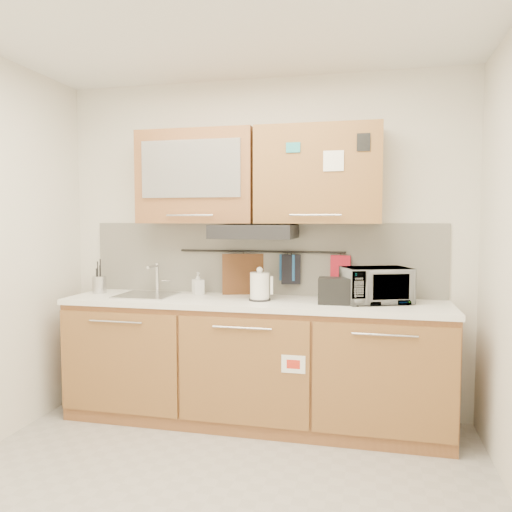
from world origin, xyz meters
The scene contains 18 objects.
floor centered at (0.00, 0.00, 0.00)m, with size 3.20×3.20×0.00m, color #9E9993.
wall_back centered at (0.00, 1.50, 1.30)m, with size 3.20×3.20×0.00m, color silver.
base_cabinet centered at (0.00, 1.19, 0.41)m, with size 2.80×0.64×0.88m.
countertop centered at (0.00, 1.19, 0.90)m, with size 2.82×0.62×0.04m, color white.
backsplash centered at (0.00, 1.49, 1.20)m, with size 2.80×0.02×0.56m, color silver.
upper_cabinets centered at (0.00, 1.32, 1.83)m, with size 1.82×0.37×0.70m.
range_hood centered at (0.00, 1.25, 1.42)m, with size 0.60×0.46×0.10m, color black.
sink centered at (-0.85, 1.21, 0.92)m, with size 0.42×0.40×0.26m.
utensil_rail centered at (0.00, 1.45, 1.26)m, with size 0.02×0.02×1.30m, color black.
utensil_crock centered at (-1.28, 1.25, 0.99)m, with size 0.12×0.12×0.27m.
kettle centered at (0.06, 1.17, 1.02)m, with size 0.18×0.16×0.25m.
toaster centered at (0.61, 1.14, 1.01)m, with size 0.25×0.15×0.18m.
microwave centered at (0.88, 1.25, 1.05)m, with size 0.45×0.31×0.25m, color #999999.
soap_bottle centered at (-0.48, 1.35, 1.01)m, with size 0.08×0.08×0.18m, color #999999.
cutting_board centered at (-0.14, 1.44, 1.04)m, with size 0.32×0.02×0.40m, color brown.
oven_mitt centered at (0.22, 1.44, 1.14)m, with size 0.12×0.03×0.20m, color #1F528E.
dark_pouch centered at (0.24, 1.44, 1.13)m, with size 0.14×0.04×0.23m, color black.
pot_holder centered at (0.62, 1.44, 1.15)m, with size 0.15×0.02×0.18m, color #AF1729.
Camera 1 is at (0.83, -2.34, 1.50)m, focal length 35.00 mm.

